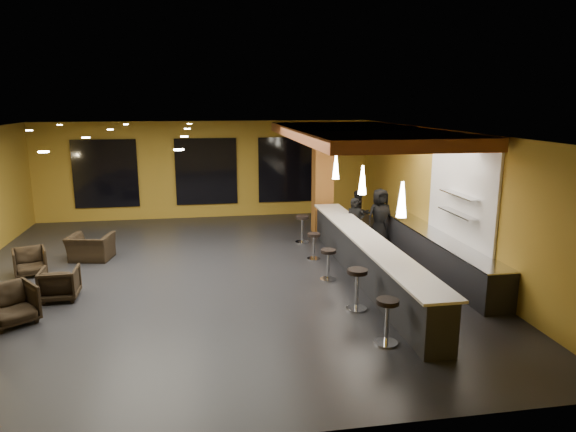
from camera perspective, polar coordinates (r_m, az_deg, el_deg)
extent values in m
cube|color=black|center=(12.98, -8.43, -6.63)|extent=(12.00, 13.00, 0.10)
cube|color=black|center=(12.27, -8.98, 9.44)|extent=(12.00, 13.00, 0.10)
cube|color=olive|center=(18.96, -9.07, 5.10)|extent=(12.00, 0.10, 3.50)
cube|color=olive|center=(6.22, -7.52, -10.87)|extent=(12.00, 0.10, 3.50)
cube|color=olive|center=(13.95, 17.00, 1.97)|extent=(0.10, 13.00, 3.50)
cube|color=#AA5931|center=(13.91, 7.90, 9.06)|extent=(3.60, 8.00, 0.28)
cube|color=black|center=(19.16, -19.62, 4.44)|extent=(2.20, 0.06, 2.40)
cube|color=black|center=(18.86, -9.06, 4.90)|extent=(2.20, 0.06, 2.40)
cube|color=black|center=(19.12, -0.01, 5.17)|extent=(2.20, 0.06, 2.40)
cube|color=white|center=(13.00, 18.66, 2.21)|extent=(0.06, 3.20, 2.40)
cube|color=black|center=(12.45, 8.70, -4.82)|extent=(0.60, 8.00, 1.00)
cube|color=beige|center=(12.30, 8.78, -2.49)|extent=(0.78, 8.10, 0.05)
cube|color=black|center=(13.65, 16.06, -3.92)|extent=(0.70, 6.00, 0.86)
cube|color=silver|center=(13.53, 16.18, -2.07)|extent=(0.72, 6.00, 0.03)
cube|color=silver|center=(12.83, 18.39, 0.28)|extent=(0.30, 1.50, 0.03)
cube|color=silver|center=(12.75, 18.54, 2.25)|extent=(0.30, 1.50, 0.03)
cube|color=brown|center=(16.49, 3.87, 4.09)|extent=(0.60, 0.60, 3.50)
cone|color=white|center=(10.18, 12.55, 1.81)|extent=(0.20, 0.20, 0.70)
cone|color=white|center=(12.49, 8.27, 3.98)|extent=(0.20, 0.20, 0.70)
cone|color=white|center=(14.87, 5.34, 5.45)|extent=(0.20, 0.20, 0.70)
imported|color=black|center=(14.92, 7.46, -0.84)|extent=(0.59, 0.43, 1.50)
imported|color=black|center=(16.05, 7.89, 0.15)|extent=(0.81, 0.67, 1.51)
imported|color=black|center=(15.35, 10.16, -0.14)|extent=(0.91, 0.67, 1.70)
imported|color=black|center=(11.34, -28.39, -8.66)|extent=(1.16, 1.17, 0.77)
imported|color=black|center=(12.24, -24.02, -6.86)|extent=(0.78, 0.80, 0.71)
imported|color=black|center=(14.19, -26.76, -4.56)|extent=(0.94, 0.95, 0.68)
imported|color=black|center=(14.84, -21.07, -3.27)|extent=(1.24, 1.13, 0.70)
cylinder|color=silver|center=(9.56, 10.83, -13.65)|extent=(0.42, 0.42, 0.03)
cylinder|color=silver|center=(9.40, 10.93, -11.60)|extent=(0.07, 0.07, 0.74)
cylinder|color=black|center=(9.24, 11.03, -9.33)|extent=(0.40, 0.40, 0.08)
cylinder|color=silver|center=(10.88, 7.60, -10.14)|extent=(0.44, 0.44, 0.03)
cylinder|color=silver|center=(10.74, 7.66, -8.23)|extent=(0.08, 0.08, 0.77)
cylinder|color=black|center=(10.59, 7.73, -6.13)|extent=(0.42, 0.42, 0.09)
cylinder|color=silver|center=(12.48, 4.45, -7.01)|extent=(0.38, 0.38, 0.03)
cylinder|color=silver|center=(12.37, 4.48, -5.53)|extent=(0.07, 0.07, 0.67)
cylinder|color=black|center=(12.26, 4.51, -3.91)|extent=(0.36, 0.36, 0.08)
cylinder|color=silver|center=(14.02, 2.87, -4.75)|extent=(0.37, 0.37, 0.03)
cylinder|color=silver|center=(13.92, 2.88, -3.48)|extent=(0.06, 0.06, 0.64)
cylinder|color=black|center=(13.83, 2.90, -2.09)|extent=(0.35, 0.35, 0.07)
cylinder|color=silver|center=(15.61, 1.58, -2.90)|extent=(0.42, 0.42, 0.03)
cylinder|color=silver|center=(15.51, 1.59, -1.57)|extent=(0.07, 0.07, 0.74)
cylinder|color=black|center=(15.41, 1.60, -0.13)|extent=(0.40, 0.40, 0.08)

